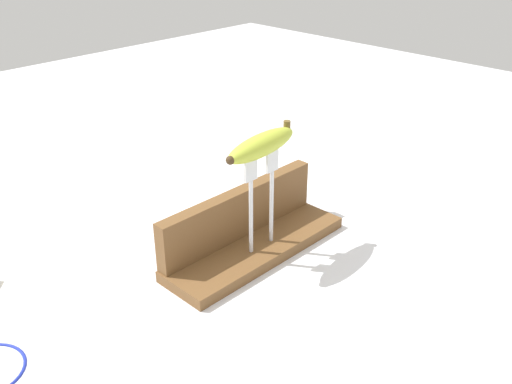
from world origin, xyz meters
The scene contains 5 objects.
ground_plane centered at (0.00, 0.00, 0.00)m, with size 3.00×3.00×0.00m, color silver.
wooden_board centered at (0.00, 0.00, 0.01)m, with size 0.35×0.11×0.02m, color brown.
board_backstop centered at (0.00, 0.04, 0.06)m, with size 0.35×0.03×0.09m, color brown.
fork_stand_center centered at (0.00, -0.01, 0.12)m, with size 0.08×0.01×0.17m.
banana_raised_center centered at (0.00, -0.01, 0.21)m, with size 0.17×0.06×0.04m.
Camera 1 is at (-0.61, -0.60, 0.56)m, focal length 40.42 mm.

